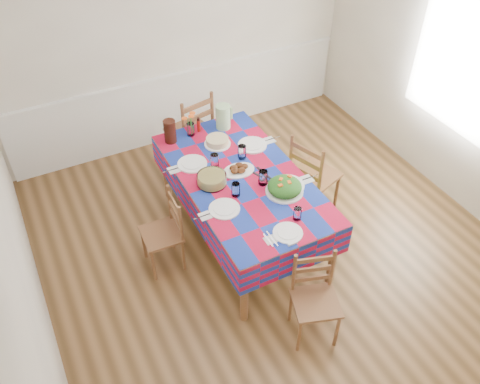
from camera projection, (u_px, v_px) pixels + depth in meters
name	position (u px, v px, depth m)	size (l,w,h in m)	color
room	(287.00, 152.00, 4.33)	(4.58, 5.08, 2.78)	brown
wainscot	(183.00, 102.00, 6.55)	(4.41, 0.06, 0.92)	white
window_right	(459.00, 64.00, 5.19)	(1.40, 1.40, 0.00)	white
dining_table	(242.00, 183.00, 4.98)	(1.12, 2.08, 0.81)	brown
setting_near_head	(291.00, 226.00, 4.38)	(0.42, 0.28, 0.13)	white
setting_left_near	(228.00, 202.00, 4.60)	(0.52, 0.31, 0.14)	white
setting_left_far	(200.00, 163.00, 5.03)	(0.54, 0.32, 0.14)	white
setting_right_near	(280.00, 182.00, 4.81)	(0.59, 0.34, 0.15)	white
setting_right_far	(249.00, 147.00, 5.23)	(0.57, 0.33, 0.15)	white
meat_platter	(239.00, 169.00, 4.97)	(0.32, 0.23, 0.06)	white
salad_platter	(285.00, 187.00, 4.72)	(0.36, 0.36, 0.15)	white
pasta_bowl	(212.00, 179.00, 4.81)	(0.28, 0.28, 0.10)	white
cake	(217.00, 141.00, 5.30)	(0.28, 0.28, 0.08)	white
serving_utensils	(265.00, 177.00, 4.91)	(0.15, 0.33, 0.01)	black
flower_vase	(190.00, 126.00, 5.37)	(0.17, 0.14, 0.27)	white
hot_sauce	(199.00, 124.00, 5.45)	(0.04, 0.04, 0.17)	#AA170D
green_pitcher	(223.00, 117.00, 5.47)	(0.16, 0.16, 0.27)	#ACDD9C
tea_pitcher	(170.00, 131.00, 5.28)	(0.13, 0.13, 0.25)	black
name_card	(293.00, 243.00, 4.25)	(0.09, 0.03, 0.02)	white
chair_near	(315.00, 299.00, 4.30)	(0.48, 0.47, 0.87)	brown
chair_far	(192.00, 132.00, 5.99)	(0.55, 0.53, 1.05)	brown
chair_left	(165.00, 233.00, 4.89)	(0.37, 0.39, 0.85)	brown
chair_right	(312.00, 177.00, 5.40)	(0.55, 0.57, 1.02)	brown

